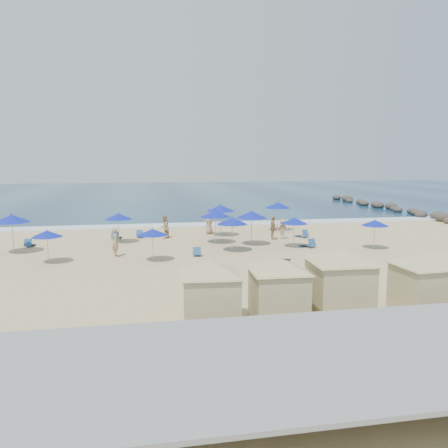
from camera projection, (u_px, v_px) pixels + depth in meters
The scene contains 32 objects.
ground at pixel (237, 262), 26.14m from camera, with size 160.00×160.00×0.00m, color tan.
ocean at pixel (174, 193), 79.67m from camera, with size 160.00×80.00×0.06m, color #0E2A4D.
surf_line at pixel (203, 224), 41.22m from camera, with size 160.00×2.50×0.08m, color white.
seawall at pixel (333, 344), 12.91m from camera, with size 160.00×6.10×1.22m.
rock_jetty at pixel (383, 206), 54.61m from camera, with size 2.56×26.66×0.96m.
trash_bin at pixel (283, 267), 23.22m from camera, with size 0.79×0.79×0.79m, color black.
cabana_0 at pixel (211, 285), 15.79m from camera, with size 4.34×4.34×2.73m.
cabana_1 at pixel (279, 282), 16.39m from camera, with size 4.27×4.27×2.68m.
cabana_2 at pixel (340, 273), 17.00m from camera, with size 4.68×4.68×2.94m.
cabana_3 at pixel (423, 276), 17.32m from camera, with size 4.18×4.18×2.63m.
umbrella_0 at pixel (12, 219), 28.34m from camera, with size 2.33×2.33×2.65m.
umbrella_1 at pixel (47, 234), 25.60m from camera, with size 1.80×1.80×2.05m.
umbrella_2 at pixel (118, 216), 31.93m from camera, with size 2.00×2.00×2.27m.
umbrella_3 at pixel (152, 232), 26.12m from camera, with size 1.82×1.82×2.07m.
umbrella_4 at pixel (216, 214), 31.72m from camera, with size 2.23×2.23×2.54m.
umbrella_5 at pixel (232, 221), 28.86m from camera, with size 2.10×2.10×2.39m.
umbrella_6 at pixel (221, 208), 34.84m from camera, with size 2.29×2.29×2.60m.
umbrella_7 at pixel (252, 215), 31.04m from camera, with size 2.25×2.25×2.56m.
umbrella_8 at pixel (278, 205), 37.53m from camera, with size 2.24×2.24×2.55m.
umbrella_9 at pixel (294, 221), 30.25m from camera, with size 1.92×1.92×2.18m.
umbrella_10 at pixel (375, 223), 29.76m from camera, with size 1.84×1.84×2.09m.
beach_chair_0 at pixel (29, 244), 30.76m from camera, with size 0.61×1.18×0.63m.
beach_chair_1 at pixel (116, 236), 33.67m from camera, with size 0.83×1.33×0.68m.
beach_chair_2 at pixel (140, 235), 34.46m from camera, with size 0.75×1.25×0.64m.
beach_chair_3 at pixel (197, 252), 27.90m from camera, with size 0.57×1.16×0.62m.
beach_chair_4 at pixel (309, 244), 30.55m from camera, with size 0.98×1.34×0.68m.
beach_chair_5 at pixel (302, 234), 34.52m from camera, with size 0.98×1.31×0.66m.
beachgoer_0 at pixel (116, 242), 27.48m from camera, with size 0.69×0.45×1.89m, color tan.
beachgoer_1 at pixel (164, 227), 33.97m from camera, with size 0.88×0.69×1.81m, color tan.
beachgoer_2 at pixel (273, 228), 33.45m from camera, with size 1.07×0.45×1.83m, color tan.
beachgoer_3 at pixel (282, 229), 33.67m from camera, with size 1.02×0.59×1.58m, color tan.
beachgoer_4 at pixel (209, 224), 36.04m from camera, with size 0.85×0.55×1.73m, color tan.
Camera 1 is at (-5.37, -24.97, 6.06)m, focal length 35.00 mm.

